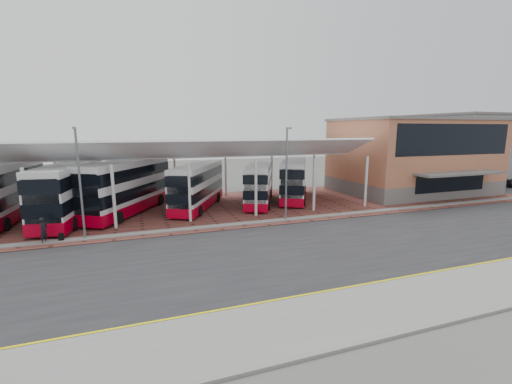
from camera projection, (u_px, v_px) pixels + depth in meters
ground at (297, 245)px, 23.69m from camera, size 140.00×140.00×0.00m
road at (304, 250)px, 22.76m from camera, size 120.00×14.00×0.02m
forecourt at (260, 204)px, 36.39m from camera, size 72.00×16.00×0.06m
sidewalk at (386, 307)px, 15.33m from camera, size 120.00×4.00×0.14m
north_kerb at (265, 222)px, 29.42m from camera, size 120.00×0.80×0.14m
yellow_line_near at (359, 288)px, 17.19m from camera, size 120.00×0.12×0.01m
yellow_line_far at (355, 286)px, 17.47m from camera, size 120.00×0.12×0.01m
canopy at (180, 151)px, 33.59m from camera, size 37.00×11.63×7.07m
terminal at (412, 155)px, 43.32m from camera, size 18.40×14.40×9.25m
warehouse at (481, 145)px, 60.79m from camera, size 30.50×20.50×10.25m
lamp_west at (80, 180)px, 24.11m from camera, size 0.16×0.90×8.07m
lamp_east at (286, 171)px, 29.37m from camera, size 0.16×0.90×8.07m
bus_0 at (4, 192)px, 29.65m from camera, size 3.73×12.32×5.00m
bus_1 at (70, 192)px, 29.90m from camera, size 4.57×12.17×4.90m
bus_2 at (127, 187)px, 32.29m from camera, size 8.52×11.83×4.98m
bus_3 at (198, 186)px, 34.44m from camera, size 7.11×10.60×4.40m
bus_4 at (259, 184)px, 36.60m from camera, size 6.26×10.23×4.19m
bus_5 at (294, 180)px, 38.90m from camera, size 7.27×10.69×4.45m
pedestrian at (44, 230)px, 23.78m from camera, size 0.67×0.79×1.83m
suitcase at (61, 237)px, 24.28m from camera, size 0.34×0.24×0.58m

